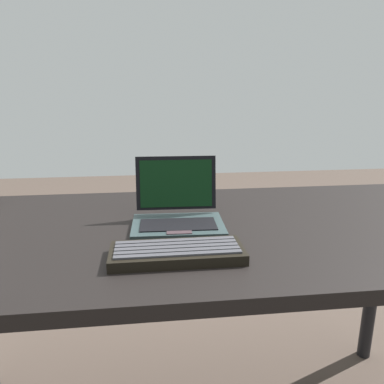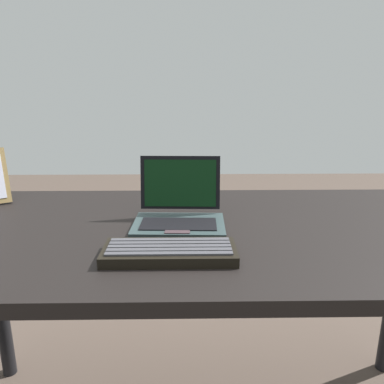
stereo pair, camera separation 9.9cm
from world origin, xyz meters
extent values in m
cube|color=black|center=(0.00, 0.00, 0.74)|extent=(1.66, 0.77, 0.03)
cube|color=#273536|center=(-0.07, -0.01, 0.77)|extent=(0.26, 0.18, 0.01)
cube|color=black|center=(-0.07, -0.02, 0.78)|extent=(0.21, 0.10, 0.00)
cube|color=#36282D|center=(-0.07, -0.08, 0.78)|extent=(0.07, 0.03, 0.00)
cube|color=black|center=(-0.06, 0.09, 0.86)|extent=(0.23, 0.04, 0.15)
cube|color=black|center=(-0.06, 0.08, 0.86)|extent=(0.21, 0.03, 0.14)
cube|color=#4CF259|center=(-0.06, 0.08, 0.85)|extent=(0.20, 0.01, 0.01)
cube|color=black|center=(-0.08, -0.20, 0.77)|extent=(0.30, 0.12, 0.02)
cube|color=#38383D|center=(-0.08, -0.23, 0.79)|extent=(0.28, 0.02, 0.00)
cube|color=#38383D|center=(-0.08, -0.22, 0.79)|extent=(0.28, 0.02, 0.00)
cube|color=#38383D|center=(-0.08, -0.20, 0.79)|extent=(0.28, 0.02, 0.00)
cube|color=#38383D|center=(-0.08, -0.18, 0.79)|extent=(0.28, 0.02, 0.00)
cube|color=#38383D|center=(-0.08, -0.16, 0.79)|extent=(0.28, 0.02, 0.00)
camera|label=1|loc=(-0.14, -0.98, 1.13)|focal=35.29mm
camera|label=2|loc=(-0.05, -0.98, 1.13)|focal=35.29mm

